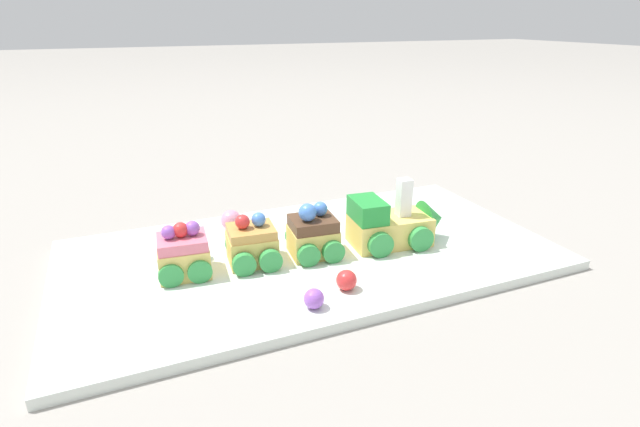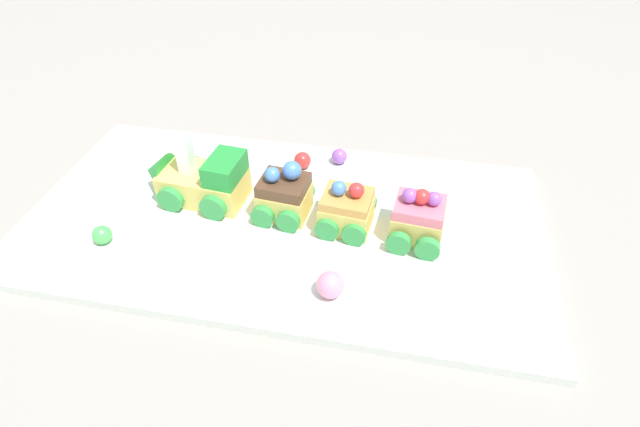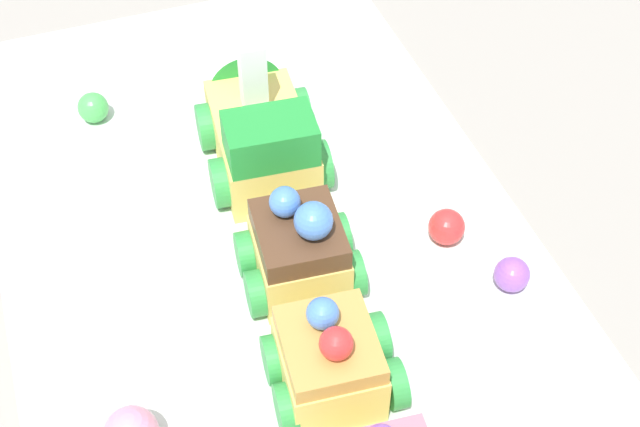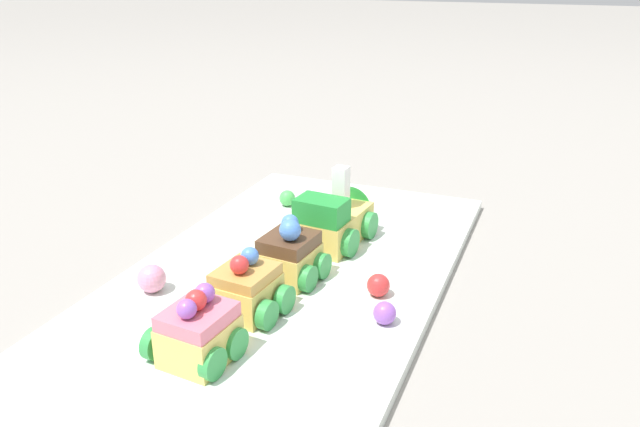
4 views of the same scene
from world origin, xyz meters
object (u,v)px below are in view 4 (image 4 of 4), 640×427
Objects in this scene: cake_car_strawberry at (194,332)px; gumball_purple at (385,313)px; cake_car_chocolate at (290,256)px; cake_car_caramel at (248,291)px; gumball_red at (378,286)px; gumball_green at (287,198)px; gumball_pink at (152,279)px; cake_train_locomotive at (337,219)px.

cake_car_strawberry is 0.17m from gumball_purple.
cake_car_chocolate reaches higher than gumball_purple.
cake_car_caramel is 3.19× the size of gumball_red.
cake_car_caramel is 0.08m from cake_car_strawberry.
cake_car_chocolate is 3.37× the size of gumball_green.
gumball_red is at bearing -30.34° from cake_car_strawberry.
gumball_red reaches higher than gumball_purple.
gumball_pink is 0.27m from gumball_green.
cake_train_locomotive is at bearing 33.62° from gumball_purple.
gumball_green is at bearing 17.55° from cake_car_strawberry.
cake_train_locomotive reaches higher than cake_car_strawberry.
cake_train_locomotive is 1.81× the size of cake_car_chocolate.
cake_car_caramel reaches higher than gumball_green.
gumball_purple is at bearing -107.17° from cake_car_chocolate.
cake_car_caramel is at bearing 103.35° from gumball_purple.
cake_car_chocolate reaches higher than gumball_green.
cake_car_caramel is 1.00× the size of cake_car_strawberry.
cake_train_locomotive is 4.64× the size of gumball_pink.
cake_car_chocolate is at bearing 0.02° from cake_car_strawberry.
gumball_red is 0.05m from gumball_purple.
gumball_purple is 0.23m from gumball_pink.
gumball_red is (-0.12, -0.09, -0.01)m from cake_train_locomotive.
cake_car_chocolate is 0.08m from cake_car_caramel.
gumball_green is at bearing 58.23° from cake_train_locomotive.
cake_car_caramel is 0.13m from gumball_purple.
cake_car_strawberry is 0.13m from gumball_pink.
gumball_purple is 0.75× the size of gumball_pink.
cake_train_locomotive reaches higher than cake_car_chocolate.
cake_car_caramel is at bearing 125.49° from gumball_red.
cake_train_locomotive is 0.27m from cake_car_strawberry.
gumball_purple is (0.03, -0.12, -0.01)m from cake_car_caramel.
gumball_green is (0.08, 0.10, -0.01)m from cake_train_locomotive.
cake_train_locomotive is 0.19m from cake_car_caramel.
gumball_pink is (-0.19, 0.13, -0.01)m from cake_train_locomotive.
cake_car_chocolate is 0.16m from cake_car_strawberry.
cake_train_locomotive is at bearing -126.93° from gumball_green.
cake_car_strawberry is 2.57× the size of gumball_pink.
cake_car_chocolate is 0.13m from gumball_purple.
gumball_green is at bearing 44.24° from gumball_red.
gumball_green is (0.24, 0.21, 0.00)m from gumball_purple.
gumball_pink reaches higher than gumball_red.
cake_car_strawberry reaches higher than gumball_red.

